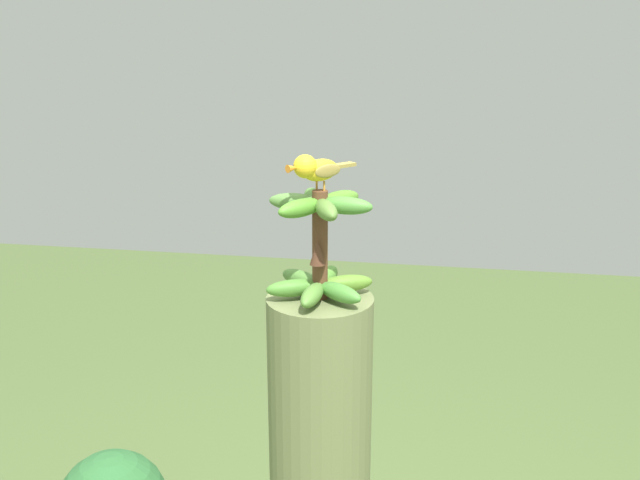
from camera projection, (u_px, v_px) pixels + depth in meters
banana_bunch at (320, 246)px, 1.73m from camera, size 0.26×0.26×0.26m
perched_bird at (315, 168)px, 1.67m from camera, size 0.14×0.16×0.09m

